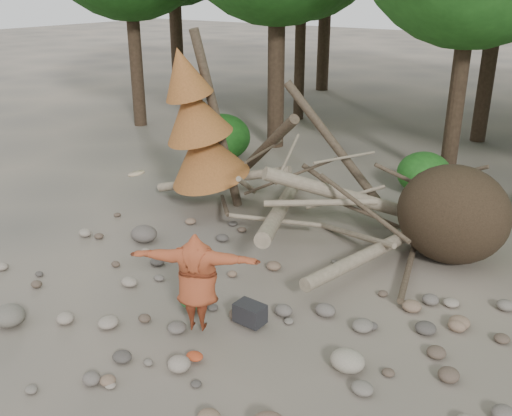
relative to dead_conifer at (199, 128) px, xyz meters
The scene contains 12 objects.
ground 5.05m from the dead_conifer, 47.26° to the right, with size 120.00×120.00×0.00m, color #514C44.
deadfall_pile 5.33m from the dead_conifer, ahead, with size 8.55×5.24×3.30m.
dead_conifer is the anchor object (origin of this frame).
bush_left 4.72m from the dead_conifer, 121.92° to the left, with size 1.80×1.80×1.44m, color #194F15.
bush_mid 6.11m from the dead_conifer, 48.52° to the left, with size 1.40×1.40×1.12m, color #22651D.
frisbee_thrower 5.24m from the dead_conifer, 50.33° to the right, with size 2.07×1.39×2.56m.
backpack 5.42m from the dead_conifer, 40.80° to the right, with size 0.49×0.33×0.33m, color black.
cloth_green 4.86m from the dead_conifer, 51.61° to the right, with size 0.49×0.41×0.18m, color #2A692F.
cloth_orange 6.25m from the dead_conifer, 50.80° to the right, with size 0.27×0.22×0.10m, color #A23A1B.
boulder_front_left 5.93m from the dead_conifer, 83.99° to the right, with size 0.56×0.50×0.34m, color #625C52.
boulder_mid_right 6.90m from the dead_conifer, 31.26° to the right, with size 0.51×0.46×0.31m, color gray.
boulder_mid_left 2.78m from the dead_conifer, 88.32° to the right, with size 0.59×0.53×0.36m, color #58504A.
Camera 1 is at (5.39, -6.41, 5.25)m, focal length 40.00 mm.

